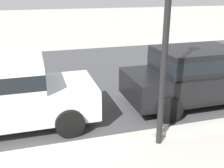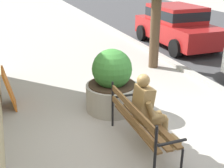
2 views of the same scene
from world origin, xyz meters
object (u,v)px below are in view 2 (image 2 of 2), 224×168
(park_bench, at_px, (139,121))
(bronze_statue_seated, at_px, (150,111))
(leaning_signboard, at_px, (9,88))
(parked_car_red, at_px, (176,25))
(concrete_planter, at_px, (112,84))

(park_bench, xyz_separation_m, bronze_statue_seated, (-0.03, 0.21, 0.12))
(bronze_statue_seated, bearing_deg, leaning_signboard, -137.80)
(park_bench, bearing_deg, bronze_statue_seated, 96.93)
(leaning_signboard, bearing_deg, parked_car_red, 118.37)
(concrete_planter, bearing_deg, bronze_statue_seated, 4.54)
(bronze_statue_seated, bearing_deg, parked_car_red, 145.00)
(park_bench, height_order, bronze_statue_seated, bronze_statue_seated)
(concrete_planter, height_order, parked_car_red, parked_car_red)
(bronze_statue_seated, height_order, leaning_signboard, bronze_statue_seated)
(park_bench, relative_size, parked_car_red, 0.44)
(park_bench, bearing_deg, leaning_signboard, -140.92)
(bronze_statue_seated, bearing_deg, park_bench, -83.07)
(bronze_statue_seated, xyz_separation_m, concrete_planter, (-1.57, -0.12, -0.08))
(park_bench, height_order, parked_car_red, parked_car_red)
(concrete_planter, height_order, leaning_signboard, concrete_planter)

